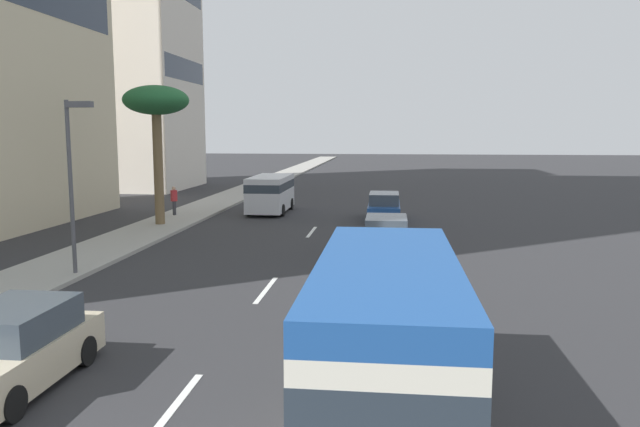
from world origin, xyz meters
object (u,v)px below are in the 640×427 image
Objects in this scene: van_second at (271,192)px; car_fifth at (384,207)px; pedestrian_near_lamp at (174,199)px; car_lead at (385,285)px; car_third at (386,238)px; car_fourth at (12,350)px; minibus_sixth at (387,340)px; street_lamp at (73,165)px; palm_tree at (156,105)px.

van_second is 1.16× the size of car_fifth.
car_fifth is 2.79× the size of pedestrian_near_lamp.
car_lead is 1.10× the size of car_third.
van_second is at bearing -179.90° from car_fourth.
car_fifth is 24.63m from minibus_sixth.
pedestrian_near_lamp is at bearing 90.90° from car_fifth.
minibus_sixth is at bearing 14.95° from van_second.
pedestrian_near_lamp is at bearing 7.20° from street_lamp.
car_third is at bearing 0.26° from car_lead.
minibus_sixth is 4.03× the size of pedestrian_near_lamp.
palm_tree is (-3.41, -0.45, 5.23)m from pedestrian_near_lamp.
van_second reaches higher than car_lead.
van_second is at bearing 162.17° from pedestrian_near_lamp.
street_lamp is (9.86, 10.57, 2.22)m from minibus_sixth.
street_lamp is (8.84, 3.34, 3.08)m from car_fourth.
street_lamp is (3.11, 10.50, 3.03)m from car_lead.
car_fourth is 23.97m from pedestrian_near_lamp.
street_lamp is (-17.36, 3.30, 2.54)m from van_second.
palm_tree reaches higher than car_lead.
car_fifth is 0.65× the size of palm_tree.
car_third is at bearing -178.96° from car_fifth.
palm_tree is at bearing -37.03° from van_second.
car_fifth is 13.40m from palm_tree.
van_second is 17.85m from street_lamp.
car_third is 15.01m from car_fourth.
car_fourth is at bearing 0.10° from van_second.
palm_tree reaches higher than car_fourth.
van_second reaches higher than car_third.
car_fourth is 21.27m from palm_tree.
palm_tree is (21.01, 11.95, 4.67)m from minibus_sixth.
van_second is at bearing -10.76° from street_lamp.
car_third is 0.71× the size of street_lamp.
pedestrian_near_lamp is at bearing 26.93° from minibus_sixth.
van_second is 14.84m from car_third.
car_fourth is at bearing 81.92° from minibus_sixth.
car_lead is 0.99× the size of car_fifth.
car_third is at bearing -119.77° from palm_tree.
car_fifth is 12.12m from pedestrian_near_lamp.
palm_tree is 11.50m from street_lamp.
minibus_sixth reaches higher than car_lead.
minibus_sixth is (-1.03, -7.23, 0.85)m from car_fourth.
car_fourth is 0.58× the size of palm_tree.
minibus_sixth is 24.62m from palm_tree.
minibus_sixth reaches higher than car_fifth.
van_second is 1.28× the size of car_third.
minibus_sixth is (-27.22, -7.27, 0.32)m from van_second.
car_fifth is at bearing -72.84° from palm_tree.
car_lead is at bearing -179.74° from car_third.
street_lamp is (-14.56, -1.84, 2.78)m from pedestrian_near_lamp.
car_fifth is at bearing -34.86° from street_lamp.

